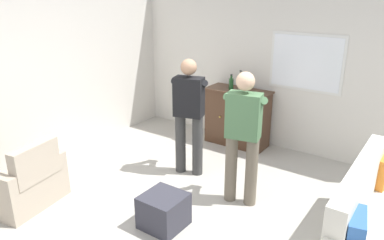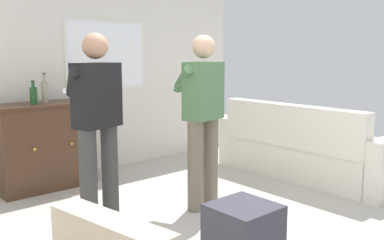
{
  "view_description": "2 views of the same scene",
  "coord_description": "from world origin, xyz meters",
  "views": [
    {
      "loc": [
        2.29,
        -3.06,
        2.6
      ],
      "look_at": [
        -0.1,
        0.36,
        1.09
      ],
      "focal_mm": 35.0,
      "sensor_mm": 36.0,
      "label": 1
    },
    {
      "loc": [
        -2.35,
        -2.31,
        1.51
      ],
      "look_at": [
        -0.02,
        0.36,
        0.96
      ],
      "focal_mm": 40.0,
      "sensor_mm": 36.0,
      "label": 2
    }
  ],
  "objects": [
    {
      "name": "wall_back_with_window",
      "position": [
        0.01,
        2.66,
        1.4
      ],
      "size": [
        5.2,
        0.15,
        2.8
      ],
      "color": "silver",
      "rests_on": "ground"
    },
    {
      "name": "couch",
      "position": [
        1.93,
        0.64,
        0.35
      ],
      "size": [
        0.57,
        2.24,
        0.92
      ],
      "color": "silver",
      "rests_on": "ground"
    },
    {
      "name": "sideboard_cabinet",
      "position": [
        -0.51,
        2.3,
        0.49
      ],
      "size": [
        1.08,
        0.49,
        0.97
      ],
      "color": "#472D1E",
      "rests_on": "ground"
    },
    {
      "name": "bottle_wine_green",
      "position": [
        -0.48,
        2.29,
        1.1
      ],
      "size": [
        0.07,
        0.07,
        0.33
      ],
      "color": "gray",
      "rests_on": "sideboard_cabinet"
    },
    {
      "name": "bottle_liquor_amber",
      "position": [
        -0.63,
        2.25,
        1.07
      ],
      "size": [
        0.08,
        0.08,
        0.25
      ],
      "color": "#1E4C23",
      "rests_on": "sideboard_cabinet"
    },
    {
      "name": "ottoman",
      "position": [
        -0.05,
        -0.27,
        0.2
      ],
      "size": [
        0.46,
        0.46,
        0.39
      ],
      "primitive_type": "cube",
      "color": "#33333D",
      "rests_on": "ground"
    },
    {
      "name": "person_standing_left",
      "position": [
        -0.58,
        0.97,
        0.94
      ],
      "size": [
        0.54,
        0.52,
        1.68
      ],
      "color": "#383838",
      "rests_on": "ground"
    },
    {
      "name": "person_standing_right",
      "position": [
        0.41,
        0.7,
        0.94
      ],
      "size": [
        0.55,
        0.51,
        1.68
      ],
      "color": "#6B6051",
      "rests_on": "ground"
    }
  ]
}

